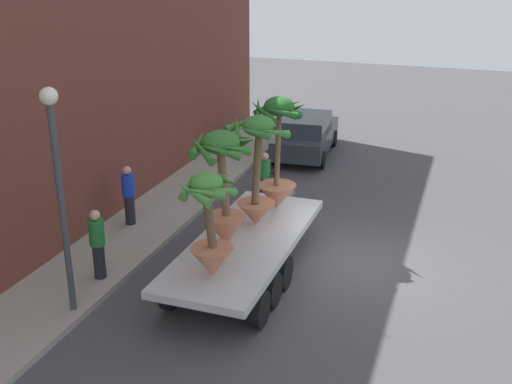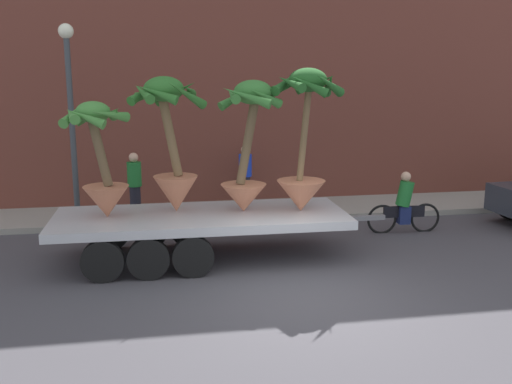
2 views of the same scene
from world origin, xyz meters
name	(u,v)px [view 1 (image 1 of 2)]	position (x,y,z in m)	size (l,w,h in m)	color
ground_plane	(356,261)	(0.00, 0.00, 0.00)	(60.00, 60.00, 0.00)	#423F44
sidewalk	(143,226)	(0.00, 6.10, 0.07)	(24.00, 2.20, 0.15)	gray
building_facade	(74,56)	(0.00, 7.80, 4.77)	(24.00, 1.20, 9.53)	brown
flatbed_trailer	(242,252)	(-1.90, 2.39, 0.76)	(7.04, 2.32, 0.98)	#B7BABF
potted_palm_rear	(210,229)	(-3.60, 2.44, 2.08)	(1.36, 1.31, 2.34)	#C17251
potted_palm_middle	(223,190)	(-2.21, 2.70, 2.40)	(1.65, 1.65, 2.81)	#C17251
potted_palm_front	(277,157)	(0.51, 2.29, 2.38)	(1.57, 1.55, 2.97)	#C17251
potted_palm_extra	(257,171)	(-0.63, 2.46, 2.36)	(1.57, 1.64, 2.73)	#C17251
cyclist	(265,178)	(3.41, 3.60, 0.67)	(1.84, 0.36, 1.54)	black
parked_car	(306,134)	(8.19, 3.57, 0.83)	(4.55, 2.21, 1.58)	#2D333D
pedestrian_near_gate	(129,194)	(-0.08, 6.43, 1.04)	(0.36, 0.36, 1.71)	black
pedestrian_far_left	(98,243)	(-3.08, 5.52, 1.04)	(0.36, 0.36, 1.71)	black
street_lamp	(58,174)	(-4.50, 5.30, 3.23)	(0.36, 0.36, 4.83)	#383D42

